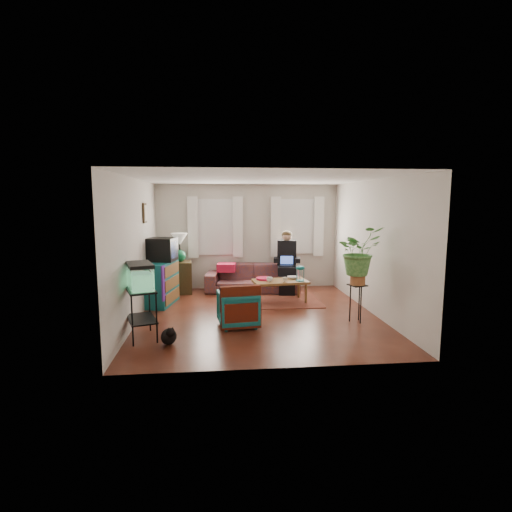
{
  "coord_description": "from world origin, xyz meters",
  "views": [
    {
      "loc": [
        -0.8,
        -7.47,
        2.2
      ],
      "look_at": [
        0.0,
        0.4,
        1.1
      ],
      "focal_mm": 28.0,
      "sensor_mm": 36.0,
      "label": 1
    }
  ],
  "objects": [
    {
      "name": "potted_plant",
      "position": [
        1.74,
        -0.61,
        1.17
      ],
      "size": [
        0.97,
        0.9,
        0.88
      ],
      "primitive_type": "imported",
      "rotation": [
        0.0,
        0.0,
        0.32
      ],
      "color": "#599947",
      "rests_on": "plant_stand"
    },
    {
      "name": "wall_left",
      "position": [
        -2.25,
        0.0,
        1.3
      ],
      "size": [
        0.01,
        5.0,
        2.6
      ],
      "primitive_type": "cube",
      "color": "silver",
      "rests_on": "floor"
    },
    {
      "name": "window_left",
      "position": [
        -0.8,
        2.48,
        1.55
      ],
      "size": [
        1.08,
        0.04,
        1.38
      ],
      "primitive_type": "cube",
      "color": "white",
      "rests_on": "wall_back"
    },
    {
      "name": "coffee_table",
      "position": [
        0.59,
        0.95,
        0.24
      ],
      "size": [
        1.23,
        0.76,
        0.48
      ],
      "primitive_type": "cube",
      "rotation": [
        0.0,
        0.0,
        0.11
      ],
      "color": "brown",
      "rests_on": "floor"
    },
    {
      "name": "sofa",
      "position": [
        0.1,
        2.05,
        0.44
      ],
      "size": [
        2.36,
        1.22,
        0.88
      ],
      "primitive_type": "imported",
      "rotation": [
        0.0,
        0.0,
        -0.15
      ],
      "color": "brown",
      "rests_on": "floor"
    },
    {
      "name": "picture_frame",
      "position": [
        -2.21,
        0.85,
        1.95
      ],
      "size": [
        0.04,
        0.32,
        0.4
      ],
      "primitive_type": "cube",
      "color": "#3D2616",
      "rests_on": "wall_left"
    },
    {
      "name": "table_lamp",
      "position": [
        -1.65,
        2.04,
        1.08
      ],
      "size": [
        0.43,
        0.43,
        0.69
      ],
      "primitive_type": null,
      "rotation": [
        0.0,
        0.0,
        0.1
      ],
      "color": "white",
      "rests_on": "side_table"
    },
    {
      "name": "birdcage",
      "position": [
        1.0,
        0.84,
        0.65
      ],
      "size": [
        0.21,
        0.21,
        0.34
      ],
      "primitive_type": null,
      "rotation": [
        0.0,
        0.0,
        0.11
      ],
      "color": "#115B6B",
      "rests_on": "coffee_table"
    },
    {
      "name": "curtains_right",
      "position": [
        1.25,
        2.4,
        1.55
      ],
      "size": [
        1.36,
        0.06,
        1.5
      ],
      "primitive_type": "cube",
      "color": "white",
      "rests_on": "wall_back"
    },
    {
      "name": "aquarium_stand",
      "position": [
        -2.0,
        -1.12,
        0.41
      ],
      "size": [
        0.61,
        0.82,
        0.81
      ],
      "primitive_type": "cube",
      "rotation": [
        0.0,
        0.0,
        0.32
      ],
      "color": "black",
      "rests_on": "floor"
    },
    {
      "name": "curtains_left",
      "position": [
        -0.8,
        2.4,
        1.55
      ],
      "size": [
        1.36,
        0.06,
        1.5
      ],
      "primitive_type": "cube",
      "color": "white",
      "rests_on": "wall_back"
    },
    {
      "name": "black_cat",
      "position": [
        -1.54,
        -1.46,
        0.16
      ],
      "size": [
        0.34,
        0.42,
        0.31
      ],
      "primitive_type": "ellipsoid",
      "rotation": [
        0.0,
        0.0,
        0.31
      ],
      "color": "black",
      "rests_on": "floor"
    },
    {
      "name": "seated_person",
      "position": [
        0.9,
        1.93,
        0.67
      ],
      "size": [
        0.66,
        0.77,
        1.35
      ],
      "primitive_type": null,
      "rotation": [
        0.0,
        0.0,
        -0.15
      ],
      "color": "black",
      "rests_on": "sofa"
    },
    {
      "name": "plant_stand",
      "position": [
        1.74,
        -0.61,
        0.35
      ],
      "size": [
        0.37,
        0.37,
        0.69
      ],
      "primitive_type": "cube",
      "rotation": [
        0.0,
        0.0,
        0.32
      ],
      "color": "black",
      "rests_on": "floor"
    },
    {
      "name": "cup_b",
      "position": [
        0.66,
        0.77,
        0.53
      ],
      "size": [
        0.12,
        0.12,
        0.1
      ],
      "primitive_type": "imported",
      "rotation": [
        0.0,
        0.0,
        0.11
      ],
      "color": "beige",
      "rests_on": "coffee_table"
    },
    {
      "name": "dresser",
      "position": [
        -1.99,
        1.02,
        0.46
      ],
      "size": [
        0.72,
        1.11,
        0.92
      ],
      "primitive_type": "cube",
      "rotation": [
        0.0,
        0.0,
        -0.21
      ],
      "color": "#136075",
      "rests_on": "floor"
    },
    {
      "name": "wall_front",
      "position": [
        0.0,
        -2.5,
        1.3
      ],
      "size": [
        4.5,
        0.01,
        2.6
      ],
      "primitive_type": "cube",
      "color": "silver",
      "rests_on": "floor"
    },
    {
      "name": "crt_tv",
      "position": [
        -1.95,
        1.11,
        1.17
      ],
      "size": [
        0.66,
        0.62,
        0.49
      ],
      "primitive_type": "cube",
      "rotation": [
        0.0,
        0.0,
        -0.21
      ],
      "color": "black",
      "rests_on": "dresser"
    },
    {
      "name": "snack_tray",
      "position": [
        0.25,
        1.07,
        0.5
      ],
      "size": [
        0.4,
        0.4,
        0.04
      ],
      "primitive_type": "cylinder",
      "rotation": [
        0.0,
        0.0,
        0.11
      ],
      "color": "#B21414",
      "rests_on": "coffee_table"
    },
    {
      "name": "floor",
      "position": [
        0.0,
        0.0,
        0.0
      ],
      "size": [
        4.5,
        5.0,
        0.01
      ],
      "primitive_type": "cube",
      "color": "#4F2B14",
      "rests_on": "ground"
    },
    {
      "name": "window_right",
      "position": [
        1.25,
        2.48,
        1.55
      ],
      "size": [
        1.08,
        0.04,
        1.38
      ],
      "primitive_type": "cube",
      "color": "white",
      "rests_on": "wall_back"
    },
    {
      "name": "area_rug",
      "position": [
        0.46,
        1.14,
        0.01
      ],
      "size": [
        2.03,
        1.64,
        0.01
      ],
      "primitive_type": "cube",
      "rotation": [
        0.0,
        0.0,
        -0.02
      ],
      "color": "brown",
      "rests_on": "floor"
    },
    {
      "name": "serape_throw",
      "position": [
        -0.39,
        -0.89,
        0.49
      ],
      "size": [
        0.71,
        0.25,
        0.57
      ],
      "primitive_type": "cube",
      "rotation": [
        0.0,
        0.0,
        0.13
      ],
      "color": "#9E0A0A",
      "rests_on": "armchair"
    },
    {
      "name": "side_table",
      "position": [
        -1.65,
        2.04,
        0.38
      ],
      "size": [
        0.57,
        0.57,
        0.76
      ],
      "primitive_type": "cube",
      "rotation": [
        0.0,
        0.0,
        0.1
      ],
      "color": "#3A2016",
      "rests_on": "floor"
    },
    {
      "name": "bowl",
      "position": [
        0.89,
        1.09,
        0.51
      ],
      "size": [
        0.25,
        0.25,
        0.06
      ],
      "primitive_type": "imported",
      "rotation": [
        0.0,
        0.0,
        0.11
      ],
      "color": "white",
      "rests_on": "coffee_table"
    },
    {
      "name": "aquarium",
      "position": [
        -2.0,
        -1.12,
        1.02
      ],
      "size": [
        0.55,
        0.74,
        0.43
      ],
      "primitive_type": "cube",
      "rotation": [
        0.0,
        0.0,
        0.32
      ],
      "color": "#7FD899",
      "rests_on": "aquarium_stand"
    },
    {
      "name": "wall_back",
      "position": [
        0.0,
        2.5,
        1.3
      ],
      "size": [
        4.5,
        0.01,
        2.6
      ],
      "primitive_type": "cube",
      "color": "silver",
      "rests_on": "floor"
    },
    {
      "name": "ceiling",
      "position": [
        0.0,
        0.0,
        2.6
      ],
      "size": [
        4.5,
        5.0,
        0.01
      ],
      "primitive_type": "cube",
      "color": "white",
      "rests_on": "wall_back"
    },
    {
      "name": "wall_right",
      "position": [
        2.25,
        0.0,
        1.3
      ],
      "size": [
        0.01,
        5.0,
        2.6
      ],
      "primitive_type": "cube",
      "color": "silver",
      "rests_on": "floor"
    },
    {
      "name": "armchair",
      "position": [
        -0.43,
        -0.63,
        0.34
      ],
      "size": [
        0.74,
        0.71,
        0.69
      ],
      "primitive_type": "imported",
      "rotation": [
        0.0,
        0.0,
        3.27
      ],
      "color": "#125A6E",
      "rests_on": "floor"
    },
    {
      "name": "cup_a",
      "position": [
        0.34,
        0.81,
        0.53
      ],
      "size": [
        0.15,
        0.15,
        0.1
      ],
      "primitive_type": "imported",
      "rotation": [
        0.0,
        0.0,
        0.11
      ],
      "color": "white",
      "rests_on": "coffee_table"
    }
  ]
}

